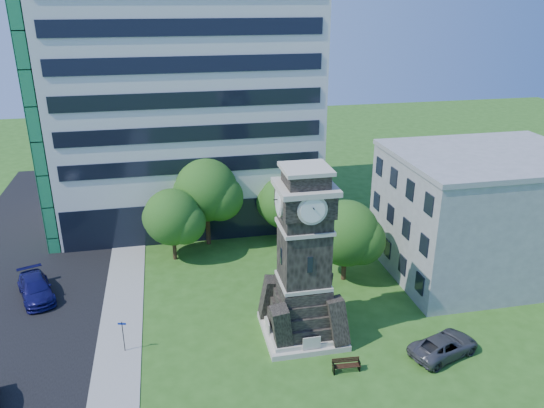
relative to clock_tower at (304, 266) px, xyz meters
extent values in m
plane|color=#2B5719|center=(-3.00, -2.00, -5.28)|extent=(160.00, 160.00, 0.00)
cube|color=gray|center=(-12.50, 3.00, -5.25)|extent=(3.00, 70.00, 0.06)
cube|color=#B9B5A1|center=(0.00, 0.00, -5.08)|extent=(5.40, 5.40, 0.40)
cube|color=#B9B5A1|center=(0.00, 0.00, -4.73)|extent=(4.80, 4.80, 0.30)
cube|color=black|center=(0.00, 0.00, 1.92)|extent=(3.00, 3.00, 6.40)
cube|color=#B9B5A1|center=(0.00, 0.00, -1.08)|extent=(3.25, 3.25, 0.25)
cube|color=#B9B5A1|center=(0.00, 0.00, 2.92)|extent=(3.25, 3.25, 0.25)
cube|color=black|center=(0.00, -1.52, 0.92)|extent=(0.35, 0.08, 1.10)
cube|color=black|center=(0.00, 0.00, 4.72)|extent=(3.30, 3.30, 1.60)
cube|color=#B9B5A1|center=(0.00, 0.00, 5.62)|extent=(3.70, 3.70, 0.35)
cylinder|color=white|center=(0.00, -1.77, 4.72)|extent=(1.56, 0.06, 1.56)
cylinder|color=white|center=(-1.77, 0.00, 4.72)|extent=(0.06, 1.56, 1.56)
cube|color=black|center=(0.00, 0.00, 6.22)|extent=(2.60, 2.60, 0.90)
cube|color=#B9B5A1|center=(0.00, 0.00, 6.82)|extent=(3.00, 3.00, 0.25)
cube|color=silver|center=(-6.00, 24.00, 8.72)|extent=(25.00, 15.00, 28.00)
cube|color=black|center=(-6.00, 16.80, -3.28)|extent=(24.50, 0.80, 4.00)
cube|color=#9FA2A4|center=(17.00, 6.00, -0.28)|extent=(15.00, 12.00, 10.00)
cube|color=#9FA2A4|center=(17.00, 6.00, 4.92)|extent=(15.20, 12.20, 0.40)
imported|color=#13124F|center=(-19.17, 8.79, -4.49)|extent=(3.95, 5.90, 1.59)
imported|color=#46464B|center=(8.53, -4.18, -4.59)|extent=(5.43, 3.77, 1.38)
cube|color=black|center=(0.85, -4.52, -4.93)|extent=(0.06, 0.45, 0.69)
cube|color=black|center=(2.53, -4.52, -4.93)|extent=(0.06, 0.45, 0.69)
cube|color=black|center=(1.69, -4.52, -4.84)|extent=(1.78, 0.47, 0.04)
cube|color=black|center=(1.69, -4.31, -4.56)|extent=(1.78, 0.04, 0.40)
cylinder|color=black|center=(-12.06, 0.42, -4.14)|extent=(0.05, 0.05, 2.29)
cube|color=#0D2499|center=(-12.06, 0.42, -3.13)|extent=(0.55, 0.04, 0.14)
cylinder|color=#332114|center=(-8.30, 13.17, -4.09)|extent=(0.35, 0.35, 2.38)
sphere|color=#346A1F|center=(-8.30, 13.17, -1.18)|extent=(4.99, 4.99, 4.99)
sphere|color=#346A1F|center=(-7.30, 12.67, -1.64)|extent=(3.74, 3.74, 3.74)
sphere|color=#346A1F|center=(-9.18, 13.79, -1.44)|extent=(3.49, 3.49, 3.49)
cylinder|color=#332114|center=(-5.05, 15.70, -3.70)|extent=(0.41, 0.41, 3.17)
sphere|color=#1E581A|center=(-5.05, 15.70, 0.17)|extent=(5.79, 5.79, 5.79)
sphere|color=#1E581A|center=(-3.89, 15.12, -0.44)|extent=(4.34, 4.34, 4.34)
sphere|color=#1E581A|center=(-6.06, 16.42, -0.18)|extent=(4.05, 4.05, 4.05)
cylinder|color=#332114|center=(2.30, 15.18, -4.16)|extent=(0.39, 0.39, 2.24)
sphere|color=#32681E|center=(2.30, 15.18, -1.43)|extent=(5.07, 5.07, 5.07)
sphere|color=#32681E|center=(3.31, 14.67, -1.86)|extent=(3.80, 3.80, 3.80)
sphere|color=#32681E|center=(1.41, 15.81, -1.67)|extent=(3.55, 3.55, 3.55)
cylinder|color=#332114|center=(5.32, 6.66, -4.06)|extent=(0.40, 0.40, 2.45)
sphere|color=#2F621D|center=(5.32, 6.66, -1.06)|extent=(5.41, 5.41, 5.41)
sphere|color=#2F621D|center=(6.40, 6.12, -1.54)|extent=(4.06, 4.06, 4.06)
sphere|color=#2F621D|center=(4.37, 7.34, -1.33)|extent=(3.79, 3.79, 3.79)
camera|label=1|loc=(-8.40, -30.17, 16.85)|focal=35.00mm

